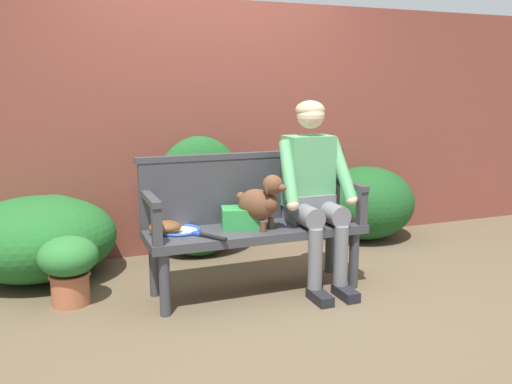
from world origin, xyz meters
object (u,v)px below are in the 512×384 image
sports_bag (242,217)px  potted_plant (69,264)px  person_seated (313,186)px  baseball_glove (165,227)px  garden_bench (256,236)px  dog_on_bench (261,202)px  tennis_racket (182,231)px

sports_bag → potted_plant: size_ratio=0.60×
person_seated → baseball_glove: (-1.07, 0.06, -0.22)m
garden_bench → dog_on_bench: (0.01, -0.06, 0.26)m
dog_on_bench → sports_bag: dog_on_bench is taller
dog_on_bench → person_seated: bearing=7.2°
garden_bench → sports_bag: size_ratio=5.50×
dog_on_bench → baseball_glove: 0.67m
baseball_glove → potted_plant: 0.69m
baseball_glove → sports_bag: bearing=-1.9°
garden_bench → sports_bag: 0.17m
baseball_glove → potted_plant: bearing=163.5°
person_seated → potted_plant: 1.76m
tennis_racket → baseball_glove: (-0.11, -0.00, 0.04)m
tennis_racket → potted_plant: tennis_racket is taller
garden_bench → tennis_racket: size_ratio=2.76×
person_seated → potted_plant: bearing=171.7°
sports_bag → potted_plant: 1.20m
dog_on_bench → tennis_racket: 0.57m
garden_bench → baseball_glove: (-0.63, 0.05, 0.11)m
person_seated → dog_on_bench: size_ratio=3.47×
baseball_glove → potted_plant: size_ratio=0.47×
potted_plant → baseball_glove: bearing=-16.7°
garden_bench → potted_plant: (-1.25, 0.23, -0.13)m
person_seated → tennis_racket: person_seated is taller
garden_bench → potted_plant: garden_bench is taller
tennis_racket → baseball_glove: 0.12m
tennis_racket → dog_on_bench: bearing=-12.6°
tennis_racket → baseball_glove: baseball_glove is taller
baseball_glove → dog_on_bench: bearing=-9.9°
dog_on_bench → potted_plant: dog_on_bench is taller
baseball_glove → sports_bag: 0.54m
person_seated → tennis_racket: 0.99m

